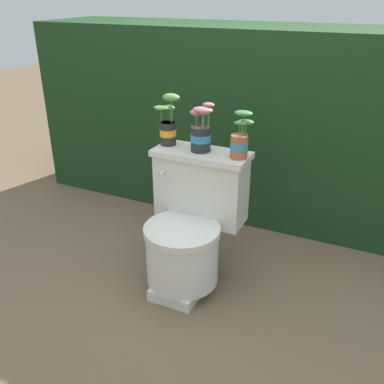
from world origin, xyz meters
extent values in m
plane|color=brown|center=(0.00, 0.00, 0.00)|extent=(12.00, 12.00, 0.00)
cube|color=#193819|center=(0.00, 1.09, 0.60)|extent=(3.07, 0.67, 1.20)
cube|color=silver|center=(-0.04, 0.00, 0.03)|extent=(0.23, 0.33, 0.06)
cylinder|color=silver|center=(-0.04, 0.00, 0.19)|extent=(0.36, 0.36, 0.27)
cylinder|color=silver|center=(-0.04, 0.00, 0.34)|extent=(0.37, 0.37, 0.04)
cube|color=silver|center=(-0.04, 0.22, 0.47)|extent=(0.46, 0.19, 0.34)
cube|color=silver|center=(-0.04, 0.22, 0.66)|extent=(0.48, 0.21, 0.03)
cylinder|color=silver|center=(-0.20, 0.10, 0.58)|extent=(0.02, 0.05, 0.02)
cylinder|color=#262628|center=(-0.24, 0.24, 0.73)|extent=(0.08, 0.08, 0.12)
cylinder|color=orange|center=(-0.24, 0.24, 0.74)|extent=(0.08, 0.08, 0.04)
cylinder|color=#332319|center=(-0.24, 0.24, 0.78)|extent=(0.07, 0.07, 0.01)
cylinder|color=#4C753D|center=(-0.27, 0.24, 0.82)|extent=(0.01, 0.01, 0.06)
ellipsoid|color=#569342|center=(-0.27, 0.24, 0.86)|extent=(0.08, 0.05, 0.02)
cylinder|color=#4C753D|center=(-0.24, 0.27, 0.82)|extent=(0.01, 0.01, 0.06)
ellipsoid|color=#569342|center=(-0.24, 0.27, 0.86)|extent=(0.06, 0.04, 0.03)
cylinder|color=#4C753D|center=(-0.22, 0.25, 0.85)|extent=(0.01, 0.01, 0.11)
ellipsoid|color=#569342|center=(-0.22, 0.25, 0.92)|extent=(0.09, 0.06, 0.04)
cylinder|color=#262628|center=(-0.05, 0.23, 0.74)|extent=(0.10, 0.10, 0.12)
cylinder|color=#2D84BC|center=(-0.05, 0.23, 0.74)|extent=(0.10, 0.10, 0.04)
cylinder|color=#332319|center=(-0.05, 0.23, 0.79)|extent=(0.09, 0.09, 0.01)
cylinder|color=#4C753D|center=(-0.03, 0.21, 0.83)|extent=(0.01, 0.01, 0.07)
ellipsoid|color=#B26B75|center=(-0.03, 0.21, 0.87)|extent=(0.06, 0.04, 0.03)
cylinder|color=#4C753D|center=(-0.01, 0.22, 0.85)|extent=(0.01, 0.01, 0.10)
ellipsoid|color=#B26B75|center=(-0.01, 0.22, 0.91)|extent=(0.06, 0.04, 0.02)
cylinder|color=#4C753D|center=(-0.02, 0.19, 0.84)|extent=(0.01, 0.01, 0.08)
ellipsoid|color=#B26B75|center=(-0.02, 0.19, 0.89)|extent=(0.10, 0.07, 0.03)
cylinder|color=#4C753D|center=(-0.07, 0.23, 0.82)|extent=(0.01, 0.01, 0.06)
ellipsoid|color=#B26B75|center=(-0.07, 0.23, 0.86)|extent=(0.07, 0.05, 0.03)
cylinder|color=#9E5638|center=(0.15, 0.22, 0.73)|extent=(0.08, 0.08, 0.11)
cylinder|color=#2D84BC|center=(0.15, 0.22, 0.73)|extent=(0.08, 0.08, 0.03)
cylinder|color=#332319|center=(0.15, 0.22, 0.78)|extent=(0.07, 0.07, 0.01)
cylinder|color=#4C753D|center=(0.16, 0.21, 0.81)|extent=(0.01, 0.01, 0.06)
ellipsoid|color=#387F38|center=(0.16, 0.21, 0.84)|extent=(0.06, 0.04, 0.02)
cylinder|color=#4C753D|center=(0.17, 0.20, 0.83)|extent=(0.01, 0.01, 0.10)
ellipsoid|color=#387F38|center=(0.17, 0.20, 0.89)|extent=(0.09, 0.06, 0.02)
cylinder|color=#4C753D|center=(0.17, 0.23, 0.81)|extent=(0.01, 0.01, 0.06)
ellipsoid|color=#387F38|center=(0.17, 0.23, 0.85)|extent=(0.08, 0.05, 0.02)
camera|label=1|loc=(0.76, -1.59, 1.39)|focal=40.00mm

